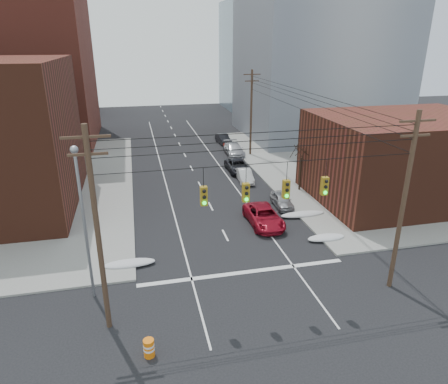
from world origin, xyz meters
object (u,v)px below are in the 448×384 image
parked_car_a (282,200)px  lot_car_c (24,194)px  parked_car_f (223,139)px  red_pickup (264,216)px  construction_barrel (149,348)px  parked_car_b (245,176)px  parked_car_e (231,147)px  lot_car_a (28,208)px  parked_car_c (237,166)px  lot_car_b (60,171)px  lot_car_d (14,182)px  parked_car_d (234,149)px

parked_car_a → lot_car_c: 24.14m
parked_car_f → lot_car_c: bearing=-146.5°
red_pickup → construction_barrel: red_pickup is taller
parked_car_b → lot_car_c: bearing=-172.2°
parked_car_b → parked_car_e: (1.45, 12.35, -0.01)m
parked_car_b → lot_car_c: size_ratio=0.79×
lot_car_a → parked_car_c: bearing=-72.0°
lot_car_b → parked_car_b: bearing=-107.2°
parked_car_c → parked_car_f: bearing=84.4°
red_pickup → construction_barrel: bearing=-128.3°
lot_car_a → lot_car_c: (-0.98, 3.29, 0.13)m
red_pickup → parked_car_f: size_ratio=1.27×
parked_car_a → lot_car_c: lot_car_c is taller
lot_car_b → lot_car_d: 5.11m
red_pickup → construction_barrel: (-10.07, -12.91, -0.25)m
parked_car_c → parked_car_d: bearing=79.2°
parked_car_a → parked_car_c: bearing=99.3°
parked_car_c → parked_car_f: size_ratio=1.19×
red_pickup → parked_car_a: red_pickup is taller
parked_car_f → parked_car_b: bearing=-99.4°
parked_car_a → parked_car_e: parked_car_e is taller
parked_car_b → lot_car_b: (-19.77, 5.86, 0.12)m
red_pickup → lot_car_c: lot_car_c is taller
parked_car_b → lot_car_b: 20.62m
parked_car_c → lot_car_d: size_ratio=1.10×
red_pickup → parked_car_d: bearing=82.0°
parked_car_c → lot_car_d: lot_car_d is taller
lot_car_d → parked_car_e: bearing=-90.6°
lot_car_a → lot_car_b: (1.12, 10.35, 0.02)m
lot_car_b → lot_car_d: size_ratio=1.00×
parked_car_d → lot_car_b: (-21.22, -4.72, -0.01)m
parked_car_d → parked_car_e: (0.00, 1.77, -0.13)m
parked_car_c → parked_car_e: bearing=81.4°
parked_car_d → lot_car_d: lot_car_d is taller
parked_car_c → lot_car_c: bearing=-167.7°
parked_car_b → parked_car_d: 10.68m
lot_car_b → construction_barrel: 30.65m
lot_car_a → lot_car_b: lot_car_b is taller
parked_car_f → construction_barrel: size_ratio=4.37×
parked_car_b → lot_car_c: (-21.87, -1.20, 0.23)m
lot_car_a → lot_car_c: size_ratio=0.73×
red_pickup → parked_car_e: bearing=82.6°
parked_car_b → lot_car_a: 21.37m
red_pickup → parked_car_f: bearing=83.8°
parked_car_a → parked_car_c: (-1.35, 10.99, 0.06)m
lot_car_c → parked_car_e: bearing=-73.2°
lot_car_d → construction_barrel: 28.93m
lot_car_a → parked_car_d: bearing=-59.0°
parked_car_a → parked_car_f: (0.00, 24.51, 0.06)m
parked_car_c → lot_car_d: 23.81m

